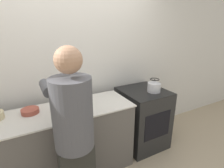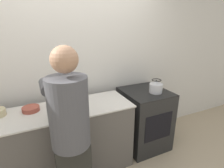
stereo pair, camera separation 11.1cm
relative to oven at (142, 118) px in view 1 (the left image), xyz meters
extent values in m
cube|color=silver|center=(-0.91, 0.41, 0.84)|extent=(8.00, 0.05, 2.60)
cube|color=#5B5651|center=(-1.27, -0.05, -0.01)|extent=(1.74, 0.57, 0.88)
cube|color=beige|center=(-1.27, -0.05, 0.44)|extent=(1.77, 0.60, 0.02)
cube|color=black|center=(0.00, 0.00, -0.01)|extent=(0.64, 0.68, 0.90)
cube|color=black|center=(0.00, 0.00, 0.45)|extent=(0.64, 0.68, 0.01)
cube|color=black|center=(0.00, -0.33, 0.04)|extent=(0.45, 0.01, 0.40)
cylinder|color=#4C4C51|center=(-1.23, -0.56, 0.65)|extent=(0.36, 0.36, 0.65)
sphere|color=#A87A5B|center=(-1.23, -0.56, 1.12)|extent=(0.23, 0.23, 0.23)
cylinder|color=#4C4C51|center=(-1.38, -0.25, 0.81)|extent=(0.10, 0.30, 0.10)
cylinder|color=#4C4C51|center=(-1.08, -0.25, 0.81)|extent=(0.10, 0.30, 0.10)
cube|color=#A87A4C|center=(-1.18, -0.12, 0.45)|extent=(0.31, 0.22, 0.02)
cube|color=silver|center=(-1.14, -0.15, 0.47)|extent=(0.12, 0.07, 0.01)
cube|color=black|center=(-1.23, -0.12, 0.47)|extent=(0.08, 0.05, 0.01)
cylinder|color=silver|center=(0.09, -0.11, 0.52)|extent=(0.19, 0.19, 0.13)
cone|color=silver|center=(0.09, -0.11, 0.60)|extent=(0.15, 0.15, 0.03)
sphere|color=black|center=(0.09, -0.11, 0.63)|extent=(0.02, 0.02, 0.02)
torus|color=black|center=(0.09, -0.11, 0.64)|extent=(0.13, 0.13, 0.01)
cylinder|color=#9E4738|center=(-1.55, 0.05, 0.47)|extent=(0.19, 0.19, 0.05)
camera|label=1|loc=(-1.57, -1.91, 1.37)|focal=28.00mm
camera|label=2|loc=(-1.47, -1.96, 1.37)|focal=28.00mm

